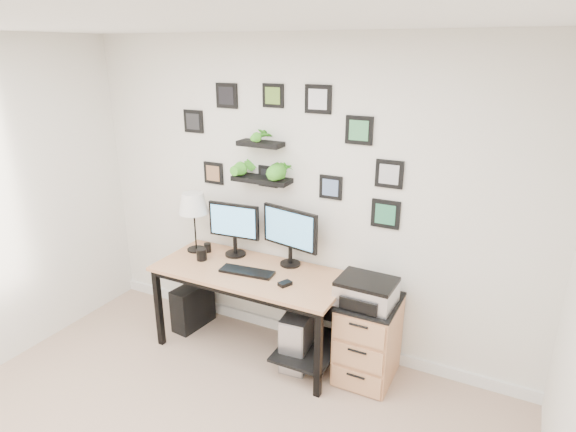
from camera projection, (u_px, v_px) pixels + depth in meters
The scene contains 14 objects.
room at pixel (297, 330), 4.37m from camera, with size 4.00×4.00×4.00m.
desk at pixel (256, 283), 4.01m from camera, with size 1.60×0.70×0.75m.
monitor_left at pixel (234, 226), 4.15m from camera, with size 0.47×0.20×0.48m.
monitor_right at pixel (290, 232), 3.95m from camera, with size 0.53×0.20×0.50m.
keyboard at pixel (247, 272), 3.90m from camera, with size 0.45×0.14×0.02m, color black.
mouse at pixel (285, 284), 3.70m from camera, with size 0.07×0.10×0.03m, color black.
table_lamp at pixel (193, 205), 4.21m from camera, with size 0.26×0.26×0.54m.
mug at pixel (202, 255), 4.13m from camera, with size 0.09×0.09×0.10m, color black.
pen_cup at pixel (208, 248), 4.30m from camera, with size 0.06×0.06×0.08m, color black.
pc_tower_black at pixel (193, 306), 4.49m from camera, with size 0.18×0.41×0.41m, color black.
pc_tower_grey at pixel (301, 336), 3.96m from camera, with size 0.25×0.49×0.47m.
file_cabinet at pixel (368, 339), 3.75m from camera, with size 0.43×0.53×0.67m.
printer at pixel (366, 292), 3.57m from camera, with size 0.43×0.35×0.19m.
wall_decor at pixel (272, 154), 3.88m from camera, with size 1.97×0.18×1.05m.
Camera 1 is at (1.63, -1.43, 2.48)m, focal length 30.00 mm.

